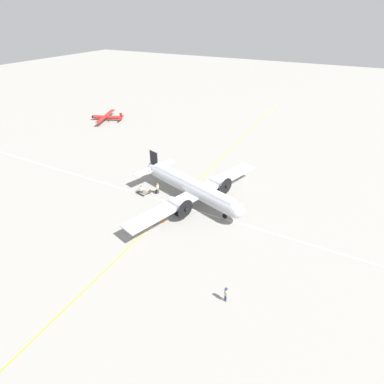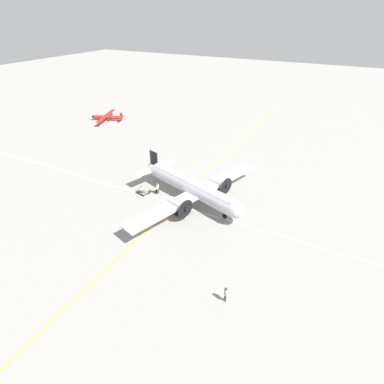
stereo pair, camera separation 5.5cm
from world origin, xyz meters
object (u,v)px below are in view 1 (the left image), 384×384
Objects in this scene: suitcase_near_door at (156,192)px; light_aircraft_distant at (107,117)px; passenger_boarding at (158,187)px; ramp_agent at (142,189)px; crew_foreground at (226,293)px; suitcase_upright_spare at (150,192)px; airliner_main at (194,188)px; baggage_cart at (142,192)px; traffic_cone at (163,220)px.

suitcase_near_door is 0.06× the size of light_aircraft_distant.
passenger_boarding is 1.10× the size of ramp_agent.
crew_foreground reaches higher than suitcase_upright_spare.
airliner_main is at bearing 127.13° from light_aircraft_distant.
passenger_boarding is at bearing 121.81° from light_aircraft_distant.
suitcase_upright_spare is 0.05× the size of light_aircraft_distant.
passenger_boarding is at bearing 105.52° from suitcase_near_door.
airliner_main reaches higher than suitcase_near_door.
crew_foreground is 2.93× the size of suitcase_upright_spare.
airliner_main reaches higher than baggage_cart.
crew_foreground is 14.91m from traffic_cone.
light_aircraft_distant reaches higher than baggage_cart.
traffic_cone is at bearing -83.88° from airliner_main.
passenger_boarding is (-14.08, -17.22, 0.04)m from crew_foreground.
airliner_main is at bearing 168.65° from traffic_cone.
baggage_cart is at bearing 57.97° from ramp_agent.
suitcase_near_door is (-14.01, -17.47, -0.79)m from crew_foreground.
suitcase_upright_spare is at bearing -14.39° from ramp_agent.
crew_foreground is at bearing 56.72° from traffic_cone.
suitcase_near_door is 7.71m from traffic_cone.
light_aircraft_distant is (-24.01, -38.07, -1.51)m from airliner_main.
suitcase_near_door is 0.30× the size of baggage_cart.
suitcase_upright_spare is at bearing 44.41° from baggage_cart.
ramp_agent is at bearing -51.75° from suitcase_near_door.
crew_foreground is 62.59m from light_aircraft_distant.
airliner_main is 44.41× the size of traffic_cone.
light_aircraft_distant is 19.67× the size of traffic_cone.
suitcase_near_door is at bearing -66.83° from passenger_boarding.
ramp_agent is at bearing 11.34° from crew_foreground.
suitcase_upright_spare is at bearing 120.13° from light_aircraft_distant.
passenger_boarding reaches higher than baggage_cart.
suitcase_near_door is at bearing 118.16° from suitcase_upright_spare.
passenger_boarding reaches higher than suitcase_upright_spare.
ramp_agent reaches higher than suitcase_upright_spare.
light_aircraft_distant reaches higher than crew_foreground.
light_aircraft_distant reaches higher than suitcase_near_door.
ramp_agent is 0.15× the size of light_aircraft_distant.
passenger_boarding is 40.35m from light_aircraft_distant.
crew_foreground is at bearing -20.63° from baggage_cart.
ramp_agent is at bearing -148.32° from airliner_main.
baggage_cart is at bearing -60.12° from suitcase_near_door.
traffic_cone is (4.74, 6.96, -0.02)m from baggage_cart.
ramp_agent is 2.37m from suitcase_near_door.
baggage_cart is (0.61, -1.00, -0.00)m from suitcase_upright_spare.
airliner_main reaches higher than suitcase_upright_spare.
suitcase_near_door is at bearing 121.51° from light_aircraft_distant.
suitcase_upright_spare is at bearing 8.29° from crew_foreground.
suitcase_upright_spare is at bearing -56.70° from passenger_boarding.
suitcase_near_door is (0.66, -6.33, -2.08)m from airliner_main.
airliner_main is 42.00× the size of suitcase_upright_spare.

